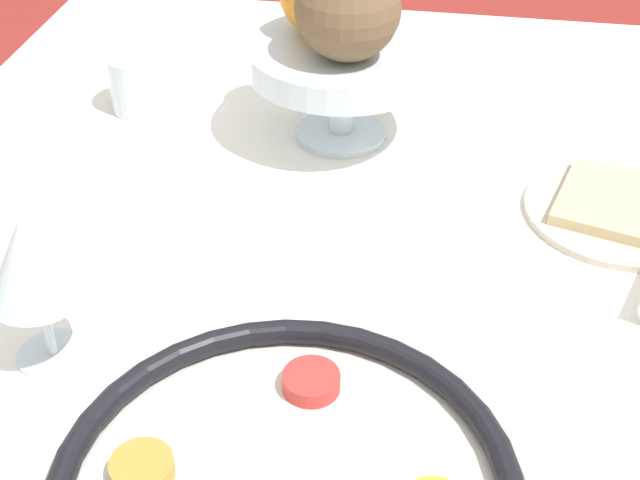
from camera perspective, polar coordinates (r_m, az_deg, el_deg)
wine_glass at (r=0.71m, az=-18.05°, el=-1.21°), size 0.08×0.08×0.14m
fruit_stand at (r=0.99m, az=1.41°, el=11.15°), size 0.21×0.21×0.11m
coconut at (r=0.94m, az=1.79°, el=14.65°), size 0.11×0.11×0.11m
bread_plate at (r=0.95m, az=18.64°, el=1.91°), size 0.19×0.19×0.02m
cup_near at (r=1.20m, az=-0.06°, el=12.89°), size 0.08×0.08×0.07m
cup_mid at (r=1.10m, az=-11.39°, el=9.89°), size 0.08×0.08×0.07m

